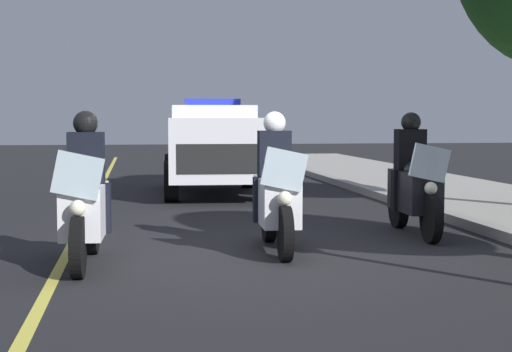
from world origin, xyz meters
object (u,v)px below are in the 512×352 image
object	(u,v)px
police_motorcycle_trailing	(414,185)
police_suv	(213,145)
police_motorcycle_lead_right	(276,194)
police_motorcycle_lead_left	(85,203)

from	to	relation	value
police_motorcycle_trailing	police_suv	xyz separation A→B (m)	(-6.44, -2.21, 0.37)
police_suv	police_motorcycle_lead_right	bearing A→B (deg)	0.55
police_motorcycle_lead_right	police_motorcycle_trailing	xyz separation A→B (m)	(-1.03, 2.14, 0.00)
police_motorcycle_lead_right	police_motorcycle_trailing	distance (m)	2.37
police_motorcycle_trailing	police_motorcycle_lead_left	bearing A→B (deg)	-69.43
police_motorcycle_lead_left	police_suv	distance (m)	8.39
police_motorcycle_lead_right	police_motorcycle_trailing	bearing A→B (deg)	115.63
police_motorcycle_trailing	police_suv	size ratio (longest dim) A/B	0.43
police_motorcycle_lead_left	police_motorcycle_trailing	size ratio (longest dim) A/B	1.00
police_suv	police_motorcycle_lead_left	bearing A→B (deg)	-15.21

